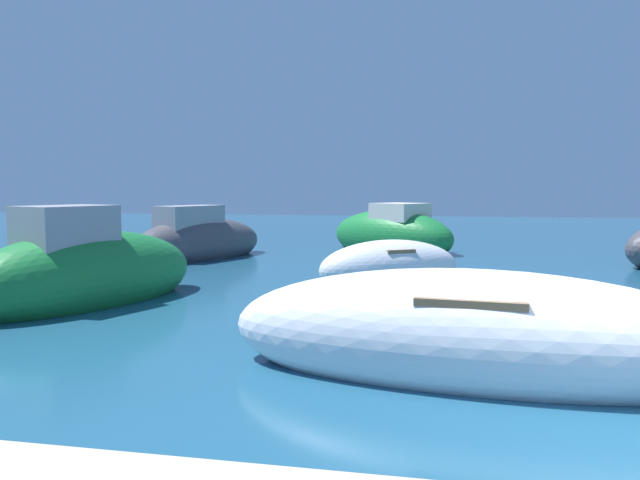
# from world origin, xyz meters

# --- Properties ---
(moored_boat_0) EXTENTS (5.87, 2.30, 1.58)m
(moored_boat_0) POSITION_xyz_m (-1.72, 1.59, 0.44)
(moored_boat_0) COLOR white
(moored_boat_0) RESTS_ON ground
(moored_boat_1) EXTENTS (3.59, 2.97, 1.26)m
(moored_boat_1) POSITION_xyz_m (-3.15, 8.04, 0.35)
(moored_boat_1) COLOR white
(moored_boat_1) RESTS_ON ground
(moored_boat_2) EXTENTS (3.53, 5.34, 1.96)m
(moored_boat_2) POSITION_xyz_m (-9.18, 11.69, 0.51)
(moored_boat_2) COLOR #3F3F47
(moored_boat_2) RESTS_ON ground
(moored_boat_3) EXTENTS (3.52, 5.22, 2.20)m
(moored_boat_3) POSITION_xyz_m (-8.51, 4.65, 0.55)
(moored_boat_3) COLOR #197233
(moored_boat_3) RESTS_ON ground
(moored_boat_4) EXTENTS (5.14, 4.55, 2.02)m
(moored_boat_4) POSITION_xyz_m (-3.64, 14.96, 0.55)
(moored_boat_4) COLOR #197233
(moored_boat_4) RESTS_ON ground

